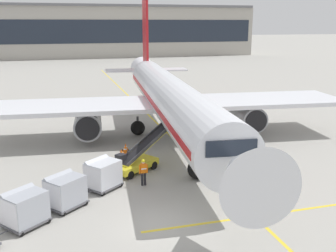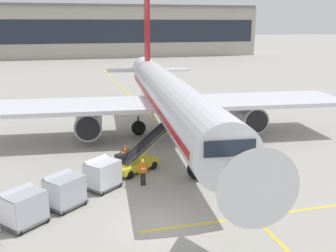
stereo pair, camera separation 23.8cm
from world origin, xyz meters
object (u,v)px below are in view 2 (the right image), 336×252
object	(u,v)px
ground_crew_by_carts	(143,170)
safety_cone_nose_mark	(121,154)
safety_cone_engine_keepout	(126,150)
belt_loader	(137,159)
parked_airplane	(170,98)
baggage_cart_third	(23,207)
ground_crew_by_loader	(106,172)
baggage_cart_second	(64,190)
safety_cone_wingtip	(126,147)
baggage_cart_lead	(102,173)

from	to	relation	value
ground_crew_by_carts	safety_cone_nose_mark	size ratio (longest dim) A/B	2.20
safety_cone_engine_keepout	belt_loader	bearing A→B (deg)	-87.56
parked_airplane	baggage_cart_third	size ratio (longest dim) A/B	15.98
parked_airplane	belt_loader	world-z (taller)	parked_airplane
ground_crew_by_loader	safety_cone_engine_keepout	size ratio (longest dim) A/B	2.54
ground_crew_by_loader	baggage_cart_second	bearing A→B (deg)	-139.84
ground_crew_by_loader	safety_cone_engine_keepout	distance (m)	6.63
belt_loader	safety_cone_engine_keepout	world-z (taller)	belt_loader
ground_crew_by_carts	safety_cone_wingtip	world-z (taller)	ground_crew_by_carts
belt_loader	safety_cone_engine_keepout	size ratio (longest dim) A/B	7.45
safety_cone_engine_keepout	safety_cone_nose_mark	size ratio (longest dim) A/B	0.87
safety_cone_wingtip	baggage_cart_second	bearing A→B (deg)	-118.66
ground_crew_by_loader	safety_cone_nose_mark	size ratio (longest dim) A/B	2.20
safety_cone_engine_keepout	safety_cone_nose_mark	bearing A→B (deg)	-113.60
parked_airplane	baggage_cart_third	xyz separation A→B (m)	(-11.56, -13.92, -2.51)
parked_airplane	baggage_cart_third	bearing A→B (deg)	-129.72
baggage_cart_second	parked_airplane	bearing A→B (deg)	52.25
ground_crew_by_carts	safety_cone_engine_keepout	size ratio (longest dim) A/B	2.54
safety_cone_nose_mark	safety_cone_engine_keepout	bearing A→B (deg)	66.40
parked_airplane	ground_crew_by_loader	xyz separation A→B (m)	(-6.98, -10.16, -2.51)
belt_loader	ground_crew_by_loader	bearing A→B (deg)	-135.41
baggage_cart_lead	ground_crew_by_carts	distance (m)	2.55
parked_airplane	safety_cone_engine_keepout	bearing A→B (deg)	-140.03
ground_crew_by_loader	parked_airplane	bearing A→B (deg)	55.51
baggage_cart_second	ground_crew_by_carts	world-z (taller)	baggage_cart_second
baggage_cart_third	belt_loader	bearing A→B (deg)	41.26
baggage_cart_lead	baggage_cart_third	distance (m)	5.64
parked_airplane	ground_crew_by_carts	world-z (taller)	parked_airplane
belt_loader	baggage_cart_second	world-z (taller)	belt_loader
belt_loader	ground_crew_by_carts	xyz separation A→B (m)	(-0.12, -2.72, 0.16)
safety_cone_nose_mark	baggage_cart_lead	bearing A→B (deg)	-111.03
baggage_cart_third	safety_cone_wingtip	world-z (taller)	baggage_cart_third
belt_loader	safety_cone_nose_mark	distance (m)	2.79
safety_cone_engine_keepout	safety_cone_wingtip	world-z (taller)	safety_cone_engine_keepout
baggage_cart_lead	parked_airplane	bearing A→B (deg)	54.98
baggage_cart_second	safety_cone_nose_mark	xyz separation A→B (m)	(4.32, 7.21, -0.61)
parked_airplane	safety_cone_nose_mark	size ratio (longest dim) A/B	52.73
parked_airplane	safety_cone_nose_mark	distance (m)	7.94
safety_cone_engine_keepout	safety_cone_wingtip	size ratio (longest dim) A/B	1.09
ground_crew_by_loader	ground_crew_by_carts	distance (m)	2.32
belt_loader	baggage_cart_lead	bearing A→B (deg)	-136.40
safety_cone_wingtip	safety_cone_nose_mark	size ratio (longest dim) A/B	0.79
baggage_cart_lead	safety_cone_wingtip	size ratio (longest dim) A/B	4.17
baggage_cart_lead	ground_crew_by_loader	world-z (taller)	baggage_cart_lead
belt_loader	ground_crew_by_carts	distance (m)	2.73
parked_airplane	belt_loader	distance (m)	9.40
ground_crew_by_carts	safety_cone_engine_keepout	xyz separation A→B (m)	(-0.04, 6.54, -0.66)
baggage_cart_lead	ground_crew_by_loader	size ratio (longest dim) A/B	1.50
baggage_cart_lead	baggage_cart_third	size ratio (longest dim) A/B	1.00
baggage_cart_lead	belt_loader	bearing A→B (deg)	43.60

